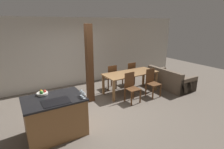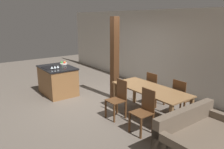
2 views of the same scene
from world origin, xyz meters
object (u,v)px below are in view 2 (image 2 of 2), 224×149
(fruit_bowl, at_px, (63,63))
(wine_glass_near, at_px, (52,68))
(kitchen_island, at_px, (58,80))
(wine_glass_far, at_px, (58,67))
(wine_glass_middle, at_px, (55,67))
(dining_chair_near_right, at_px, (144,110))
(dining_chair_far_left, at_px, (154,88))
(couch, at_px, (201,141))
(dining_table, at_px, (150,92))
(dining_chair_far_right, at_px, (181,98))
(dining_chair_near_left, at_px, (118,98))
(timber_post, at_px, (115,59))

(fruit_bowl, height_order, wine_glass_near, wine_glass_near)
(kitchen_island, relative_size, wine_glass_far, 8.02)
(wine_glass_middle, bearing_deg, dining_chair_near_right, 15.29)
(fruit_bowl, bearing_deg, dining_chair_far_left, 28.51)
(wine_glass_near, distance_m, couch, 4.33)
(dining_table, distance_m, dining_chair_near_right, 0.80)
(dining_chair_far_left, height_order, dining_chair_far_right, same)
(dining_chair_near_right, xyz_separation_m, dining_chair_far_right, (0.00, 1.29, 0.00))
(dining_chair_near_right, bearing_deg, dining_chair_far_right, 90.00)
(dining_chair_near_right, bearing_deg, couch, 11.21)
(kitchen_island, height_order, wine_glass_middle, wine_glass_middle)
(dining_chair_near_right, bearing_deg, kitchen_island, -171.83)
(wine_glass_far, bearing_deg, fruit_bowl, 145.58)
(wine_glass_middle, height_order, dining_table, wine_glass_middle)
(wine_glass_far, relative_size, dining_chair_far_right, 0.17)
(fruit_bowl, relative_size, dining_chair_near_right, 0.26)
(dining_chair_near_left, relative_size, dining_chair_far_left, 1.00)
(dining_table, bearing_deg, wine_glass_middle, -149.49)
(wine_glass_far, xyz_separation_m, dining_chair_far_right, (2.89, 1.99, -0.53))
(wine_glass_far, relative_size, dining_chair_near_right, 0.17)
(wine_glass_near, distance_m, timber_post, 1.85)
(fruit_bowl, height_order, dining_chair_far_left, fruit_bowl)
(dining_table, bearing_deg, dining_chair_far_left, 125.09)
(dining_chair_near_left, height_order, dining_chair_near_right, same)
(dining_table, distance_m, couch, 1.77)
(dining_chair_near_right, bearing_deg, timber_post, 159.93)
(kitchen_island, bearing_deg, wine_glass_far, -19.32)
(dining_chair_near_left, bearing_deg, wine_glass_far, -160.61)
(dining_chair_near_right, relative_size, dining_chair_far_right, 1.00)
(wine_glass_middle, relative_size, dining_table, 0.08)
(wine_glass_middle, xyz_separation_m, wine_glass_far, (0.00, 0.09, 0.00))
(dining_chair_near_left, height_order, dining_chair_far_left, same)
(couch, bearing_deg, dining_table, 76.48)
(dining_chair_far_right, xyz_separation_m, couch, (1.22, -1.05, -0.23))
(dining_chair_far_left, relative_size, dining_chair_far_right, 1.00)
(wine_glass_near, bearing_deg, dining_chair_far_right, 36.95)
(wine_glass_far, bearing_deg, dining_chair_near_left, 19.39)
(dining_chair_far_left, relative_size, timber_post, 0.39)
(wine_glass_near, bearing_deg, kitchen_island, 146.05)
(dining_chair_near_right, xyz_separation_m, dining_chair_far_left, (-0.91, 1.29, 0.00))
(dining_chair_far_right, bearing_deg, wine_glass_far, 34.54)
(dining_chair_near_left, distance_m, dining_chair_near_right, 0.91)
(dining_table, bearing_deg, kitchen_island, -159.20)
(couch, bearing_deg, dining_chair_near_left, 96.49)
(wine_glass_middle, relative_size, dining_chair_far_right, 0.17)
(wine_glass_far, distance_m, dining_chair_near_right, 3.02)
(dining_chair_near_left, bearing_deg, kitchen_island, -168.99)
(dining_chair_near_left, relative_size, couch, 0.57)
(dining_table, xyz_separation_m, timber_post, (-1.57, 0.09, 0.58))
(wine_glass_middle, bearing_deg, dining_chair_far_left, 46.40)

